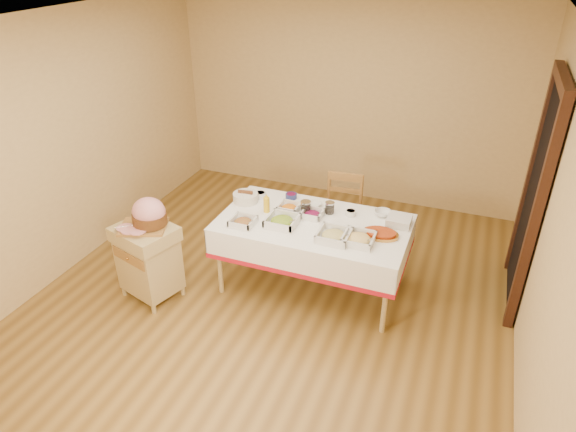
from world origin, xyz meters
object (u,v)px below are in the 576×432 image
(dining_chair, at_px, (342,216))
(ham_on_board, at_px, (148,215))
(preserve_jar_right, at_px, (330,208))
(brass_platter, at_px, (380,234))
(dining_table, at_px, (313,236))
(preserve_jar_left, at_px, (306,208))
(butcher_cart, at_px, (148,258))
(mustard_bottle, at_px, (267,204))
(bread_basket, at_px, (246,197))
(plate_stack, at_px, (399,221))

(dining_chair, height_order, ham_on_board, ham_on_board)
(preserve_jar_right, distance_m, brass_platter, 0.61)
(dining_chair, bearing_deg, brass_platter, -52.46)
(dining_table, bearing_deg, preserve_jar_left, 133.45)
(preserve_jar_left, distance_m, preserve_jar_right, 0.24)
(butcher_cart, bearing_deg, ham_on_board, 38.05)
(dining_chair, relative_size, ham_on_board, 2.07)
(dining_table, height_order, mustard_bottle, mustard_bottle)
(butcher_cart, distance_m, dining_chair, 2.09)
(butcher_cart, distance_m, ham_on_board, 0.46)
(dining_table, bearing_deg, dining_chair, 82.57)
(preserve_jar_left, bearing_deg, preserve_jar_right, 21.48)
(dining_table, distance_m, bread_basket, 0.83)
(preserve_jar_left, height_order, bread_basket, preserve_jar_left)
(preserve_jar_left, relative_size, mustard_bottle, 0.67)
(preserve_jar_left, relative_size, plate_stack, 0.59)
(preserve_jar_left, xyz_separation_m, brass_platter, (0.78, -0.16, -0.04))
(bread_basket, bearing_deg, ham_on_board, -126.13)
(plate_stack, bearing_deg, bread_basket, -176.56)
(dining_table, relative_size, preserve_jar_right, 15.20)
(butcher_cart, xyz_separation_m, plate_stack, (2.21, 0.95, 0.36))
(dining_table, distance_m, brass_platter, 0.68)
(ham_on_board, relative_size, bread_basket, 1.74)
(bread_basket, bearing_deg, dining_table, -10.77)
(ham_on_board, bearing_deg, preserve_jar_right, 31.20)
(dining_chair, bearing_deg, dining_table, -97.43)
(bread_basket, bearing_deg, preserve_jar_right, 4.80)
(mustard_bottle, xyz_separation_m, bread_basket, (-0.29, 0.13, -0.04))
(ham_on_board, bearing_deg, plate_stack, 22.99)
(mustard_bottle, relative_size, plate_stack, 0.87)
(butcher_cart, relative_size, mustard_bottle, 3.98)
(butcher_cart, relative_size, preserve_jar_left, 5.93)
(dining_chair, distance_m, bread_basket, 1.09)
(preserve_jar_right, xyz_separation_m, brass_platter, (0.56, -0.24, -0.03))
(brass_platter, bearing_deg, dining_chair, 127.54)
(ham_on_board, height_order, mustard_bottle, ham_on_board)
(butcher_cart, bearing_deg, bread_basket, 53.03)
(butcher_cart, distance_m, bread_basket, 1.14)
(preserve_jar_right, distance_m, bread_basket, 0.88)
(ham_on_board, bearing_deg, dining_chair, 43.00)
(butcher_cart, distance_m, mustard_bottle, 1.26)
(butcher_cart, xyz_separation_m, preserve_jar_left, (1.31, 0.85, 0.38))
(brass_platter, bearing_deg, dining_table, 178.36)
(ham_on_board, xyz_separation_m, preserve_jar_right, (1.48, 0.90, -0.09))
(butcher_cart, height_order, ham_on_board, ham_on_board)
(mustard_bottle, height_order, bread_basket, mustard_bottle)
(ham_on_board, xyz_separation_m, plate_stack, (2.16, 0.92, -0.10))
(dining_chair, bearing_deg, preserve_jar_left, -111.22)
(butcher_cart, bearing_deg, dining_chair, 42.86)
(dining_table, relative_size, brass_platter, 5.40)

